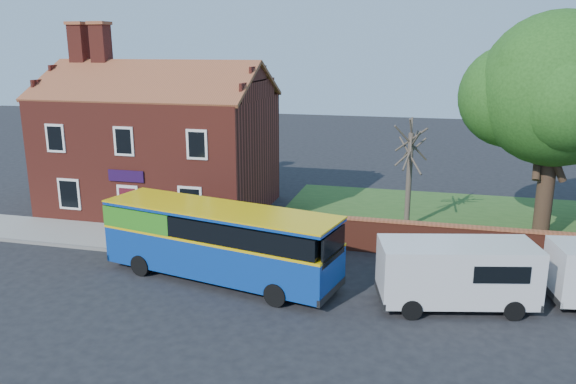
# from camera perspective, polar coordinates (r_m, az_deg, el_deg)

# --- Properties ---
(ground) EXTENTS (120.00, 120.00, 0.00)m
(ground) POSITION_cam_1_polar(r_m,az_deg,el_deg) (21.60, -9.27, -11.00)
(ground) COLOR black
(ground) RESTS_ON ground
(pavement) EXTENTS (18.00, 3.50, 0.12)m
(pavement) POSITION_cam_1_polar(r_m,az_deg,el_deg) (29.42, -17.41, -4.36)
(pavement) COLOR gray
(pavement) RESTS_ON ground
(kerb) EXTENTS (18.00, 0.15, 0.14)m
(kerb) POSITION_cam_1_polar(r_m,az_deg,el_deg) (28.03, -19.27, -5.43)
(kerb) COLOR slate
(kerb) RESTS_ON ground
(grass_strip) EXTENTS (26.00, 12.00, 0.04)m
(grass_strip) POSITION_cam_1_polar(r_m,az_deg,el_deg) (32.51, 22.44, -3.10)
(grass_strip) COLOR #426B28
(grass_strip) RESTS_ON ground
(shop_building) EXTENTS (12.30, 8.13, 10.50)m
(shop_building) POSITION_cam_1_polar(r_m,az_deg,el_deg) (33.46, -12.77, 4.12)
(shop_building) COLOR maroon
(shop_building) RESTS_ON ground
(boundary_wall) EXTENTS (22.00, 0.38, 1.60)m
(boundary_wall) POSITION_cam_1_polar(r_m,az_deg,el_deg) (26.64, 24.29, -5.26)
(boundary_wall) COLOR maroon
(boundary_wall) RESTS_ON ground
(bus) EXTENTS (10.28, 4.62, 3.04)m
(bus) POSITION_cam_1_polar(r_m,az_deg,el_deg) (23.03, -7.63, -4.66)
(bus) COLOR navy
(bus) RESTS_ON ground
(van_near) EXTENTS (5.90, 3.43, 2.43)m
(van_near) POSITION_cam_1_polar(r_m,az_deg,el_deg) (21.37, 16.79, -7.76)
(van_near) COLOR silver
(van_near) RESTS_ON ground
(large_tree) EXTENTS (8.94, 7.07, 10.91)m
(large_tree) POSITION_cam_1_polar(r_m,az_deg,el_deg) (29.01, 25.72, 8.95)
(large_tree) COLOR black
(large_tree) RESTS_ON ground
(bare_tree) EXTENTS (2.06, 2.46, 5.50)m
(bare_tree) POSITION_cam_1_polar(r_m,az_deg,el_deg) (29.62, 12.21, 1.67)
(bare_tree) COLOR #4C4238
(bare_tree) RESTS_ON ground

